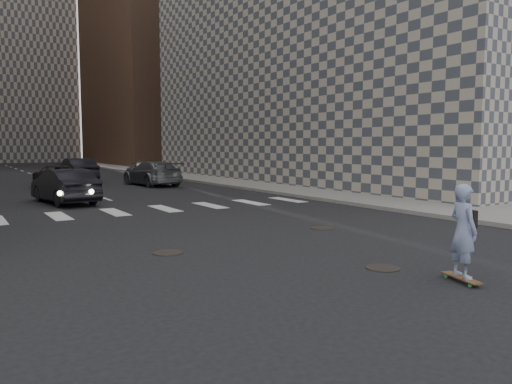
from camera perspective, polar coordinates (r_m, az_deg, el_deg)
ground at (r=11.79m, az=1.31°, el=-6.96°), size 160.00×160.00×0.00m
sidewalk_right at (r=36.30m, az=3.18°, el=1.51°), size 13.00×80.00×0.15m
building_right at (r=38.44m, az=9.76°, el=18.02°), size 15.00×33.00×22.00m
tower_right at (r=71.48m, az=-9.99°, el=17.81°), size 18.00×24.00×36.00m
manhole_a at (r=10.66m, az=14.31°, el=-8.41°), size 0.70×0.70×0.02m
manhole_b at (r=11.93m, az=-10.03°, el=-6.85°), size 0.70×0.70×0.02m
manhole_c at (r=15.30m, az=7.58°, el=-4.11°), size 0.70×0.70×0.02m
skateboarder at (r=9.89m, az=22.61°, el=-4.14°), size 0.57×0.94×1.82m
traffic_car_a at (r=23.11m, az=-21.04°, el=0.63°), size 2.19×4.72×1.50m
traffic_car_b at (r=31.99m, az=-11.79°, el=2.12°), size 2.55×5.39×1.52m
traffic_car_c at (r=31.47m, az=-21.83°, el=1.65°), size 2.48×5.02×1.37m
traffic_car_d at (r=39.80m, az=-13.09°, el=2.57°), size 1.88×4.02×1.33m
traffic_car_e at (r=36.71m, az=-19.76°, el=2.40°), size 1.91×4.99×1.62m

